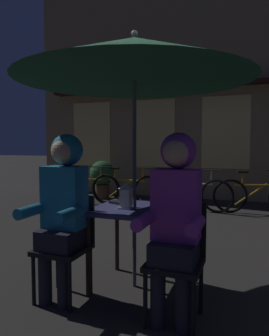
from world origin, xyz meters
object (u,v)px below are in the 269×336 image
Objects in this scene: chair_right at (177,253)px; bicycle_fourth at (257,195)px; person_right_hooded at (176,208)px; bicycle_second at (126,189)px; potted_plant at (102,176)px; cafe_table at (134,218)px; bicycle_nearest at (84,188)px; chair_left at (67,240)px; person_left_hooded at (63,200)px; book at (121,202)px; bicycle_third at (192,193)px; patio_umbrella at (134,60)px; lantern at (126,195)px.

bicycle_fourth is at bearing 81.59° from chair_right.
bicycle_second is at bearing 116.37° from person_right_hooded.
bicycle_fourth is at bearing -8.78° from potted_plant.
bicycle_nearest reaches higher than cafe_table.
bicycle_fourth is (0.61, 4.21, -0.50)m from person_right_hooded.
chair_left is 1.03m from person_right_hooded.
person_left_hooded is 0.84× the size of bicycle_nearest.
bicycle_nearest is 1.00× the size of bicycle_second.
bicycle_second is 3.87m from book.
person_left_hooded is 0.84× the size of bicycle_third.
book is (-0.19, 0.13, 0.11)m from cafe_table.
cafe_table is 0.80× the size of potted_plant.
patio_umbrella is (0.00, 0.00, 1.42)m from cafe_table.
bicycle_third is at bearing 110.57° from book.
chair_right is 0.62× the size of person_right_hooded.
bicycle_nearest is at bearing -176.98° from bicycle_fourth.
cafe_table is at bearing -54.78° from bicycle_nearest.
bicycle_nearest is (-3.02, 4.02, -0.50)m from person_right_hooded.
chair_left is 4.44m from bicycle_fourth.
bicycle_nearest is at bearing 145.63° from book.
person_left_hooded reaches higher than lantern.
patio_umbrella is at bearing -54.78° from bicycle_nearest.
book is (-0.19, 0.13, -1.31)m from patio_umbrella.
lantern is 0.14× the size of bicycle_second.
patio_umbrella is 1.33m from book.
cafe_table is 4.99m from potted_plant.
patio_umbrella reaches higher than lantern.
patio_umbrella is at bearing 37.55° from chair_left.
person_left_hooded reaches higher than bicycle_nearest.
bicycle_fourth is (2.67, 0.06, 0.00)m from bicycle_second.
bicycle_third is (-0.61, 4.02, -0.14)m from chair_right.
patio_umbrella reaches higher than bicycle_nearest.
lantern is 0.17× the size of person_left_hooded.
bicycle_fourth is at bearing 73.87° from patio_umbrella.
bicycle_nearest and bicycle_third have the same top height.
potted_plant is (0.07, 0.74, 0.20)m from bicycle_nearest.
chair_left is at bearing -145.40° from lantern.
cafe_table is at bearing 0.00° from patio_umbrella.
patio_umbrella reaches higher than chair_left.
lantern is at bearing 34.60° from chair_left.
bicycle_nearest is at bearing 125.22° from patio_umbrella.
bicycle_nearest is at bearing 117.43° from chair_left.
bicycle_nearest is 1.82× the size of potted_plant.
patio_umbrella reaches higher than bicycle_fourth.
chair_left reaches higher than cafe_table.
potted_plant is at bearing 163.56° from bicycle_third.
patio_umbrella is 4.30m from bicycle_fourth.
potted_plant is (-1.98, 4.70, 0.05)m from chair_left.
lantern is at bearing -125.24° from patio_umbrella.
person_right_hooded reaches higher than bicycle_fourth.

